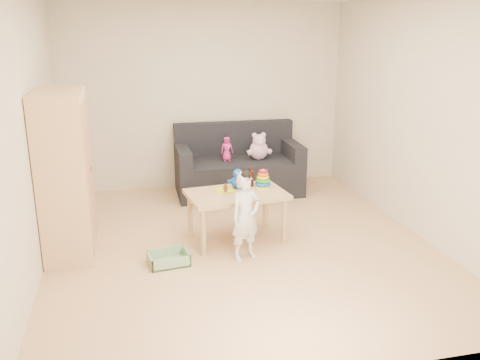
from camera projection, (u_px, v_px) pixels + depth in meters
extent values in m
plane|color=tan|center=(241.00, 244.00, 5.50)|extent=(4.50, 4.50, 0.00)
plane|color=beige|center=(205.00, 97.00, 7.22)|extent=(4.00, 0.00, 4.00)
plane|color=beige|center=(327.00, 194.00, 3.02)|extent=(4.00, 0.00, 4.00)
plane|color=beige|center=(30.00, 135.00, 4.69)|extent=(0.00, 4.50, 4.50)
plane|color=beige|center=(418.00, 118.00, 5.55)|extent=(0.00, 4.50, 4.50)
cube|color=#DDB879|center=(65.00, 174.00, 5.11)|extent=(0.46, 0.93, 1.67)
cube|color=black|center=(239.00, 176.00, 7.14)|extent=(1.73, 0.89, 0.48)
cube|color=tan|center=(237.00, 216.00, 5.54)|extent=(1.11, 0.78, 0.55)
imported|color=silver|center=(246.00, 218.00, 5.05)|extent=(0.38, 0.31, 0.87)
imported|color=#D42781|center=(227.00, 149.00, 6.96)|extent=(0.17, 0.12, 0.33)
cylinder|color=#FFF80D|center=(263.00, 186.00, 5.64)|extent=(0.17, 0.17, 0.02)
cylinder|color=silver|center=(263.00, 178.00, 5.61)|extent=(0.02, 0.02, 0.19)
torus|color=blue|center=(263.00, 184.00, 5.63)|extent=(0.18, 0.18, 0.04)
torus|color=#289B17|center=(263.00, 180.00, 5.62)|extent=(0.16, 0.16, 0.04)
torus|color=#FFAA0D|center=(263.00, 177.00, 5.61)|extent=(0.14, 0.14, 0.04)
torus|color=orange|center=(263.00, 174.00, 5.60)|extent=(0.12, 0.12, 0.04)
torus|color=#B20A33|center=(263.00, 171.00, 5.59)|extent=(0.10, 0.10, 0.03)
cylinder|color=black|center=(250.00, 179.00, 5.67)|extent=(0.08, 0.08, 0.17)
cylinder|color=black|center=(250.00, 170.00, 5.64)|extent=(0.03, 0.03, 0.05)
cylinder|color=black|center=(250.00, 168.00, 5.63)|extent=(0.04, 0.04, 0.01)
cube|color=#C6CC15|center=(225.00, 190.00, 5.51)|extent=(0.20, 0.20, 0.01)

